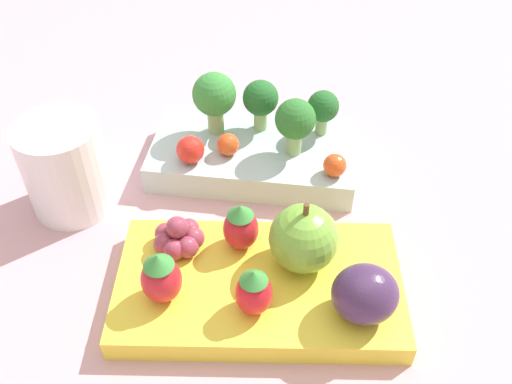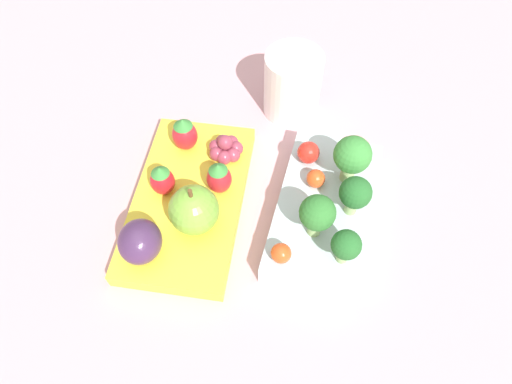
% 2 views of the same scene
% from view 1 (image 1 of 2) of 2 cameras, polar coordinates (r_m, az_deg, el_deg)
% --- Properties ---
extents(ground_plane, '(4.00, 4.00, 0.00)m').
position_cam_1_polar(ground_plane, '(0.50, 0.79, -2.78)').
color(ground_plane, '#C6939E').
extents(bento_box_savoury, '(0.20, 0.13, 0.03)m').
position_cam_1_polar(bento_box_savoury, '(0.54, -0.24, 3.69)').
color(bento_box_savoury, silver).
rests_on(bento_box_savoury, ground_plane).
extents(bento_box_fruit, '(0.22, 0.13, 0.02)m').
position_cam_1_polar(bento_box_fruit, '(0.44, 0.31, -9.43)').
color(bento_box_fruit, yellow).
rests_on(bento_box_fruit, ground_plane).
extents(broccoli_floret_0, '(0.04, 0.04, 0.06)m').
position_cam_1_polar(broccoli_floret_0, '(0.51, 3.94, 7.11)').
color(broccoli_floret_0, '#93B770').
rests_on(broccoli_floret_0, bento_box_savoury).
extents(broccoli_floret_1, '(0.03, 0.03, 0.05)m').
position_cam_1_polar(broccoli_floret_1, '(0.54, 6.72, 8.36)').
color(broccoli_floret_1, '#93B770').
rests_on(broccoli_floret_1, bento_box_savoury).
extents(broccoli_floret_2, '(0.04, 0.04, 0.06)m').
position_cam_1_polar(broccoli_floret_2, '(0.53, -4.19, 9.52)').
color(broccoli_floret_2, '#93B770').
rests_on(broccoli_floret_2, bento_box_savoury).
extents(broccoli_floret_3, '(0.03, 0.03, 0.05)m').
position_cam_1_polar(broccoli_floret_3, '(0.54, 0.60, 9.22)').
color(broccoli_floret_3, '#93B770').
rests_on(broccoli_floret_3, bento_box_savoury).
extents(cherry_tomato_0, '(0.02, 0.02, 0.02)m').
position_cam_1_polar(cherry_tomato_0, '(0.50, 7.89, 2.66)').
color(cherry_tomato_0, '#DB4C1E').
rests_on(cherry_tomato_0, bento_box_savoury).
extents(cherry_tomato_1, '(0.02, 0.02, 0.02)m').
position_cam_1_polar(cherry_tomato_1, '(0.52, -2.81, 4.77)').
color(cherry_tomato_1, '#DB4C1E').
rests_on(cherry_tomato_1, bento_box_savoury).
extents(cherry_tomato_2, '(0.03, 0.03, 0.03)m').
position_cam_1_polar(cherry_tomato_2, '(0.51, -6.59, 4.23)').
color(cherry_tomato_2, red).
rests_on(cherry_tomato_2, bento_box_savoury).
extents(apple, '(0.05, 0.05, 0.06)m').
position_cam_1_polar(apple, '(0.43, 4.79, -4.65)').
color(apple, '#70A838').
rests_on(apple, bento_box_fruit).
extents(strawberry_0, '(0.03, 0.03, 0.04)m').
position_cam_1_polar(strawberry_0, '(0.44, -1.54, -3.50)').
color(strawberry_0, red).
rests_on(strawberry_0, bento_box_fruit).
extents(strawberry_1, '(0.03, 0.03, 0.04)m').
position_cam_1_polar(strawberry_1, '(0.40, -0.22, -9.91)').
color(strawberry_1, red).
rests_on(strawberry_1, bento_box_fruit).
extents(strawberry_2, '(0.03, 0.03, 0.05)m').
position_cam_1_polar(strawberry_2, '(0.41, -9.49, -8.41)').
color(strawberry_2, red).
rests_on(strawberry_2, bento_box_fruit).
extents(plum, '(0.05, 0.04, 0.04)m').
position_cam_1_polar(plum, '(0.41, 10.84, -9.98)').
color(plum, '#42284C').
rests_on(plum, bento_box_fruit).
extents(grape_cluster, '(0.04, 0.04, 0.03)m').
position_cam_1_polar(grape_cluster, '(0.45, -7.77, -4.48)').
color(grape_cluster, '#93384C').
rests_on(grape_cluster, bento_box_fruit).
extents(drinking_cup, '(0.07, 0.07, 0.09)m').
position_cam_1_polar(drinking_cup, '(0.51, -18.52, 2.36)').
color(drinking_cup, white).
rests_on(drinking_cup, ground_plane).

